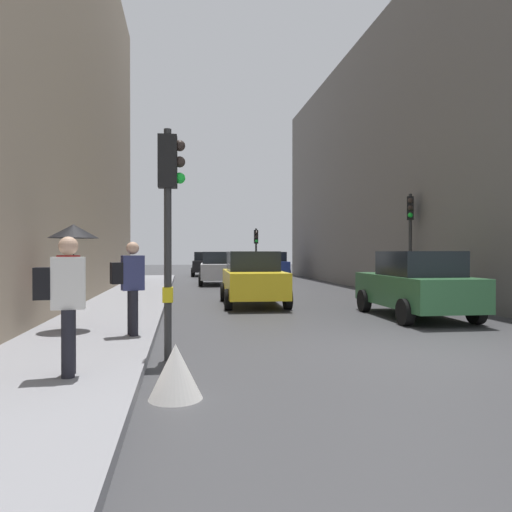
% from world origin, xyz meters
% --- Properties ---
extents(ground_plane, '(120.00, 120.00, 0.00)m').
position_xyz_m(ground_plane, '(0.00, 0.00, 0.00)').
color(ground_plane, '#38383A').
extents(sidewalk_kerb, '(2.52, 40.00, 0.16)m').
position_xyz_m(sidewalk_kerb, '(-5.76, 6.00, 0.08)').
color(sidewalk_kerb, gray).
rests_on(sidewalk_kerb, ground).
extents(building_facade_right, '(12.00, 27.25, 12.05)m').
position_xyz_m(building_facade_right, '(10.50, 15.33, 6.02)').
color(building_facade_right, slate).
rests_on(building_facade_right, ground).
extents(traffic_light_far_median, '(0.25, 0.43, 3.21)m').
position_xyz_m(traffic_light_far_median, '(0.55, 21.81, 2.22)').
color(traffic_light_far_median, '#2D2D2D').
rests_on(traffic_light_far_median, ground).
extents(traffic_light_near_left, '(0.43, 0.25, 3.70)m').
position_xyz_m(traffic_light_near_left, '(-4.18, 0.14, 2.55)').
color(traffic_light_near_left, '#2D2D2D').
rests_on(traffic_light_near_left, ground).
extents(traffic_light_mid_street, '(0.35, 0.45, 3.85)m').
position_xyz_m(traffic_light_mid_street, '(4.19, 8.69, 2.65)').
color(traffic_light_mid_street, '#2D2D2D').
rests_on(traffic_light_mid_street, ground).
extents(car_dark_suv, '(2.18, 4.28, 1.76)m').
position_xyz_m(car_dark_suv, '(-2.28, 28.07, 0.88)').
color(car_dark_suv, black).
rests_on(car_dark_suv, ground).
extents(car_silver_hatchback, '(2.18, 4.28, 1.76)m').
position_xyz_m(car_silver_hatchback, '(-2.08, 18.34, 0.88)').
color(car_silver_hatchback, '#BCBCC1').
rests_on(car_silver_hatchback, ground).
extents(car_yellow_taxi, '(2.13, 4.26, 1.76)m').
position_xyz_m(car_yellow_taxi, '(-1.67, 8.01, 0.88)').
color(car_yellow_taxi, yellow).
rests_on(car_yellow_taxi, ground).
extents(car_green_estate, '(2.07, 4.23, 1.76)m').
position_xyz_m(car_green_estate, '(2.14, 4.24, 0.88)').
color(car_green_estate, '#2D6038').
rests_on(car_green_estate, ground).
extents(car_blue_van, '(2.21, 4.30, 1.76)m').
position_xyz_m(car_blue_van, '(2.17, 24.84, 0.88)').
color(car_blue_van, navy).
rests_on(car_blue_van, ground).
extents(pedestrian_with_umbrella, '(1.00, 1.00, 2.14)m').
position_xyz_m(pedestrian_with_umbrella, '(-6.20, 2.59, 1.84)').
color(pedestrian_with_umbrella, black).
rests_on(pedestrian_with_umbrella, sidewalk_kerb).
extents(pedestrian_with_grey_backpack, '(0.65, 0.44, 1.77)m').
position_xyz_m(pedestrian_with_grey_backpack, '(-4.94, 1.66, 1.16)').
color(pedestrian_with_grey_backpack, black).
rests_on(pedestrian_with_grey_backpack, sidewalk_kerb).
extents(pedestrian_with_black_backpack, '(0.63, 0.37, 1.77)m').
position_xyz_m(pedestrian_with_black_backpack, '(-5.44, -1.30, 1.16)').
color(pedestrian_with_black_backpack, black).
rests_on(pedestrian_with_black_backpack, sidewalk_kerb).
extents(warning_sign_triangle, '(0.64, 0.64, 0.65)m').
position_xyz_m(warning_sign_triangle, '(-4.05, -1.95, 0.33)').
color(warning_sign_triangle, silver).
rests_on(warning_sign_triangle, ground).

